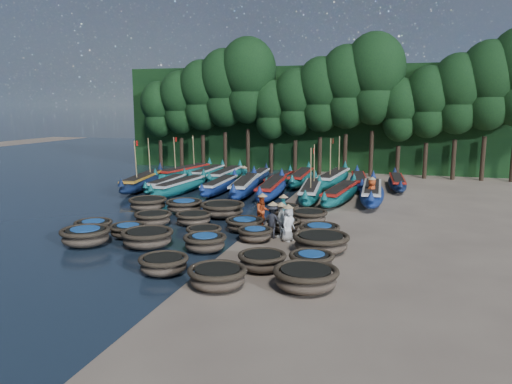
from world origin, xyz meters
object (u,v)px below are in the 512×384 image
(coracle_20, at_px, (148,204))
(long_boat_7, at_px, (340,194))
(coracle_18, at_px, (283,224))
(fisherman_3, at_px, (273,220))
(coracle_24, at_px, (309,216))
(coracle_9, at_px, (311,261))
(fisherman_2, at_px, (263,210))
(coracle_5, at_px, (85,236))
(long_boat_10, at_px, (208,173))
(coracle_12, at_px, (204,233))
(coracle_6, at_px, (147,238))
(long_boat_14, at_px, (301,178))
(coracle_15, at_px, (153,218))
(fisherman_4, at_px, (281,219))
(coracle_8, at_px, (262,261))
(coracle_21, at_px, (184,206))
(long_boat_16, at_px, (359,181))
(coracle_4, at_px, (306,278))
(coracle_7, at_px, (205,242))
(long_boat_8, at_px, (372,193))
(long_boat_1, at_px, (167,184))
(long_boat_5, at_px, (272,188))
(long_boat_11, at_px, (226,175))
(coracle_19, at_px, (319,231))
(long_boat_2, at_px, (180,186))
(coracle_17, at_px, (245,224))
(coracle_23, at_px, (284,209))
(fisherman_6, at_px, (372,192))
(long_boat_6, at_px, (311,192))
(fisherman_0, at_px, (288,223))
(fisherman_1, at_px, (283,208))
(coracle_22, at_px, (223,209))
(fisherman_5, at_px, (244,178))
(long_boat_3, at_px, (220,186))
(coracle_16, at_px, (194,218))
(coracle_2, at_px, (164,264))
(coracle_10, at_px, (93,226))
(coracle_14, at_px, (321,242))
(long_boat_9, at_px, (185,172))
(coracle_13, at_px, (255,234))
(long_boat_0, at_px, (143,181))
(long_boat_12, at_px, (258,177))
(coracle_3, at_px, (217,277))
(coracle_11, at_px, (128,230))
(long_boat_15, at_px, (333,179))

(coracle_20, distance_m, long_boat_7, 12.45)
(coracle_18, height_order, coracle_20, coracle_20)
(fisherman_3, bearing_deg, coracle_24, -96.72)
(coracle_9, height_order, fisherman_2, fisherman_2)
(coracle_5, height_order, long_boat_10, long_boat_10)
(coracle_12, bearing_deg, coracle_6, -136.69)
(long_boat_14, height_order, fisherman_2, fisherman_2)
(coracle_15, relative_size, fisherman_4, 1.18)
(coracle_8, bearing_deg, coracle_9, 16.82)
(coracle_21, height_order, long_boat_16, long_boat_16)
(coracle_4, relative_size, long_boat_14, 0.33)
(coracle_7, distance_m, long_boat_8, 15.10)
(coracle_6, xyz_separation_m, long_boat_1, (-6.02, 14.21, 0.03))
(long_boat_5, distance_m, long_boat_11, 7.78)
(coracle_19, distance_m, long_boat_2, 14.98)
(coracle_15, relative_size, coracle_17, 1.06)
(coracle_23, xyz_separation_m, fisherman_3, (0.58, -4.95, 0.52))
(coracle_9, distance_m, fisherman_6, 13.43)
(long_boat_6, bearing_deg, long_boat_8, 1.96)
(coracle_24, distance_m, fisherman_0, 3.73)
(coracle_6, distance_m, coracle_24, 8.95)
(fisherman_0, distance_m, fisherman_1, 3.52)
(coracle_22, bearing_deg, long_boat_14, 81.15)
(coracle_17, bearing_deg, coracle_8, -66.28)
(coracle_17, bearing_deg, fisherman_5, 107.62)
(long_boat_1, distance_m, long_boat_3, 4.19)
(coracle_16, bearing_deg, coracle_19, -7.23)
(coracle_2, xyz_separation_m, coracle_18, (2.86, 7.62, -0.04))
(coracle_21, relative_size, long_boat_11, 0.28)
(coracle_8, bearing_deg, fisherman_2, 105.28)
(coracle_6, relative_size, coracle_10, 1.25)
(coracle_23, relative_size, long_boat_10, 0.22)
(long_boat_2, bearing_deg, coracle_9, -44.89)
(long_boat_2, relative_size, long_boat_5, 0.92)
(coracle_14, bearing_deg, long_boat_6, 102.04)
(coracle_2, distance_m, long_boat_9, 24.70)
(coracle_13, bearing_deg, long_boat_16, 78.70)
(fisherman_0, bearing_deg, coracle_23, 34.63)
(long_boat_0, bearing_deg, long_boat_12, 28.29)
(coracle_24, bearing_deg, coracle_19, -70.18)
(coracle_20, xyz_separation_m, coracle_21, (2.33, 0.11, -0.02))
(coracle_10, distance_m, coracle_18, 9.46)
(coracle_19, xyz_separation_m, long_boat_12, (-7.65, 16.18, 0.10))
(coracle_13, relative_size, long_boat_0, 0.22)
(coracle_13, relative_size, coracle_24, 0.84)
(coracle_3, bearing_deg, coracle_11, 141.47)
(coracle_7, distance_m, coracle_9, 5.04)
(fisherman_0, height_order, fisherman_4, fisherman_0)
(coracle_22, height_order, long_boat_10, long_boat_10)
(coracle_2, xyz_separation_m, long_boat_15, (3.44, 22.60, 0.21))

